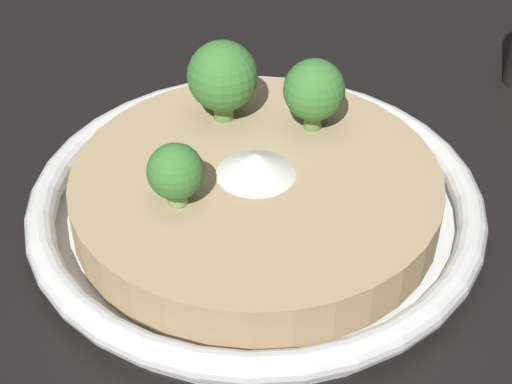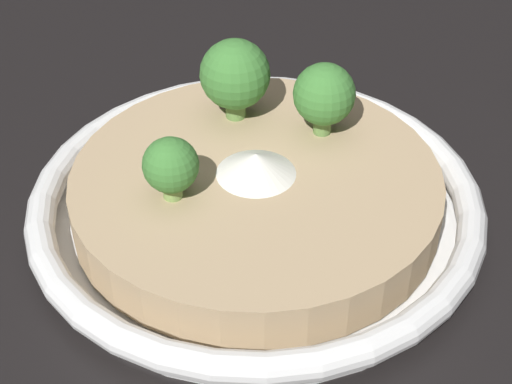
{
  "view_description": "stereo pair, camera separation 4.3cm",
  "coord_description": "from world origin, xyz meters",
  "px_view_note": "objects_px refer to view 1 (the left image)",
  "views": [
    {
      "loc": [
        -0.08,
        0.33,
        0.29
      ],
      "look_at": [
        0.0,
        0.0,
        0.02
      ],
      "focal_mm": 55.0,
      "sensor_mm": 36.0,
      "label": 1
    },
    {
      "loc": [
        -0.12,
        0.32,
        0.29
      ],
      "look_at": [
        0.0,
        0.0,
        0.02
      ],
      "focal_mm": 55.0,
      "sensor_mm": 36.0,
      "label": 2
    }
  ],
  "objects_px": {
    "risotto_bowl": "(256,198)",
    "broccoli_front_left": "(314,91)",
    "broccoli_front": "(223,77)",
    "broccoli_back_right": "(176,173)"
  },
  "relations": [
    {
      "from": "risotto_bowl",
      "to": "broccoli_front_left",
      "type": "height_order",
      "value": "broccoli_front_left"
    },
    {
      "from": "broccoli_front_left",
      "to": "broccoli_front",
      "type": "relative_size",
      "value": 0.88
    },
    {
      "from": "broccoli_front_left",
      "to": "broccoli_back_right",
      "type": "distance_m",
      "value": 0.1
    },
    {
      "from": "broccoli_front_left",
      "to": "broccoli_front",
      "type": "height_order",
      "value": "broccoli_front"
    },
    {
      "from": "risotto_bowl",
      "to": "broccoli_front",
      "type": "xyz_separation_m",
      "value": [
        0.03,
        -0.05,
        0.05
      ]
    },
    {
      "from": "broccoli_front",
      "to": "broccoli_back_right",
      "type": "distance_m",
      "value": 0.08
    },
    {
      "from": "risotto_bowl",
      "to": "broccoli_back_right",
      "type": "distance_m",
      "value": 0.06
    },
    {
      "from": "risotto_bowl",
      "to": "broccoli_front",
      "type": "height_order",
      "value": "broccoli_front"
    },
    {
      "from": "broccoli_front_left",
      "to": "broccoli_back_right",
      "type": "xyz_separation_m",
      "value": [
        0.06,
        0.08,
        -0.01
      ]
    },
    {
      "from": "broccoli_front_left",
      "to": "broccoli_back_right",
      "type": "height_order",
      "value": "broccoli_front_left"
    }
  ]
}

